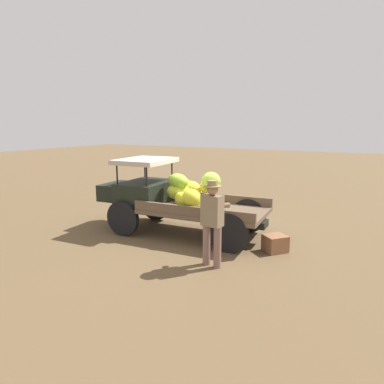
% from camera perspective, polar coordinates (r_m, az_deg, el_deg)
% --- Properties ---
extents(ground_plane, '(60.00, 60.00, 0.00)m').
position_cam_1_polar(ground_plane, '(9.21, -1.14, -6.29)').
color(ground_plane, brown).
extents(truck, '(4.54, 2.01, 1.88)m').
position_cam_1_polar(truck, '(8.87, -3.61, -0.82)').
color(truck, black).
rests_on(truck, ground).
extents(farmer, '(0.52, 0.48, 1.72)m').
position_cam_1_polar(farmer, '(6.66, 3.42, -4.37)').
color(farmer, '#836156').
rests_on(farmer, ground).
extents(wooden_crate, '(0.62, 0.63, 0.37)m').
position_cam_1_polar(wooden_crate, '(7.87, 13.67, -8.30)').
color(wooden_crate, '#8D5C3E').
rests_on(wooden_crate, ground).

